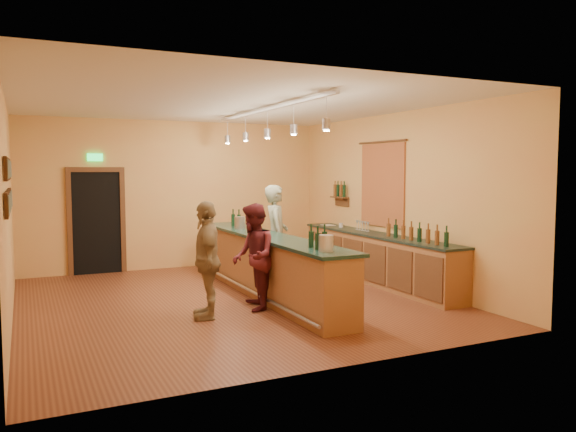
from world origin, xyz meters
name	(u,v)px	position (x,y,z in m)	size (l,w,h in m)	color
floor	(232,300)	(0.00, 0.00, 0.00)	(7.00, 7.00, 0.00)	#5E2A1A
ceiling	(230,104)	(0.00, 0.00, 3.20)	(6.50, 7.00, 0.02)	silver
wall_back	(177,195)	(0.00, 3.50, 1.60)	(6.50, 0.02, 3.20)	#E39355
wall_front	(342,221)	(0.00, -3.50, 1.60)	(6.50, 0.02, 3.20)	#E39355
wall_left	(8,209)	(-3.25, 0.00, 1.60)	(0.02, 7.00, 3.20)	#E39355
wall_right	(395,199)	(3.25, 0.00, 1.60)	(0.02, 7.00, 3.20)	#E39355
doorway	(97,219)	(-1.70, 3.47, 1.13)	(1.15, 0.09, 2.48)	black
tapestry	(382,185)	(3.23, 0.40, 1.85)	(0.03, 1.40, 1.60)	maroon
bottle_shelf	(340,192)	(3.17, 1.90, 1.67)	(0.17, 0.55, 0.54)	#482A15
picture_grid	(9,185)	(-3.21, -0.75, 1.95)	(0.06, 2.20, 0.70)	#382111
back_counter	(377,257)	(2.97, 0.18, 0.49)	(0.60, 4.55, 1.27)	brown
tasting_bar	(268,261)	(0.65, 0.00, 0.61)	(0.73, 5.10, 1.38)	brown
pendant_track	(267,119)	(0.65, 0.00, 2.98)	(0.11, 4.60, 0.50)	silver
bartender	(276,235)	(1.20, 0.88, 0.93)	(0.68, 0.45, 1.86)	gray
customer_a	(253,257)	(0.10, -0.73, 0.82)	(0.79, 0.62, 1.63)	#59191E
customer_b	(207,260)	(-0.69, -0.89, 0.85)	(1.00, 0.41, 1.70)	#997A51
bar_stool	(302,246)	(2.30, 2.00, 0.53)	(0.33, 0.33, 0.67)	olive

